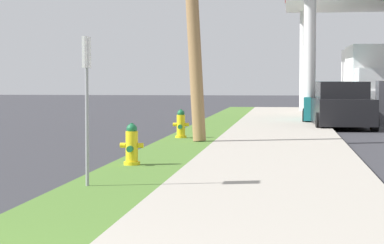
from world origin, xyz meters
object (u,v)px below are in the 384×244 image
Objects in this scene: fire_hydrant_second at (132,147)px; fire_hydrant_third at (181,125)px; truck_white_at_far_bay at (373,83)px; car_teal_by_near_pump at (331,104)px; street_sign_post at (87,80)px; car_black_by_far_pump at (341,107)px; truck_red_at_forecourt at (369,83)px.

fire_hydrant_second is 6.63m from fire_hydrant_third.
truck_white_at_far_bay reaches higher than fire_hydrant_third.
fire_hydrant_third is 11.08m from car_teal_by_near_pump.
street_sign_post is 20.14m from car_teal_by_near_pump.
car_black_by_far_pump is at bearing 73.99° from street_sign_post.
car_teal_by_near_pump is 4.42m from truck_white_at_far_bay.
truck_white_at_far_bay reaches higher than fire_hydrant_second.
car_teal_by_near_pump is 3.50m from car_black_by_far_pump.
car_teal_by_near_pump is 0.71× the size of truck_red_at_forecourt.
fire_hydrant_third is at bearing -113.40° from car_teal_by_near_pump.
truck_white_at_far_bay is at bearing 74.62° from street_sign_post.
car_teal_by_near_pump is at bearing 75.38° from fire_hydrant_second.
truck_red_at_forecourt is (6.61, 26.88, -0.15)m from street_sign_post.
fire_hydrant_third is 18.64m from truck_red_at_forecourt.
fire_hydrant_second is 17.37m from car_teal_by_near_pump.
street_sign_post is 0.33× the size of truck_white_at_far_bay.
car_black_by_far_pump is at bearing 71.15° from fire_hydrant_second.
truck_red_at_forecourt reaches higher than street_sign_post.
car_black_by_far_pump is (0.16, -3.50, 0.00)m from car_teal_by_near_pump.
truck_white_at_far_bay is at bearing 62.69° from car_teal_by_near_pump.
street_sign_post is 27.68m from truck_red_at_forecourt.
street_sign_post reaches higher than car_black_by_far_pump.
street_sign_post is 24.36m from truck_white_at_far_bay.
car_black_by_far_pump is 0.71× the size of truck_white_at_far_bay.
street_sign_post reaches higher than fire_hydrant_third.
street_sign_post is at bearing -91.69° from fire_hydrant_second.
truck_red_at_forecourt is 3.39m from truck_white_at_far_bay.
fire_hydrant_third is at bearing -124.36° from car_black_by_far_pump.
truck_red_at_forecourt and truck_white_at_far_bay have the same top height.
truck_white_at_far_bay is (6.38, 20.67, 1.04)m from fire_hydrant_second.
car_black_by_far_pump reaches higher than fire_hydrant_third.
fire_hydrant_second is at bearing -89.85° from fire_hydrant_third.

